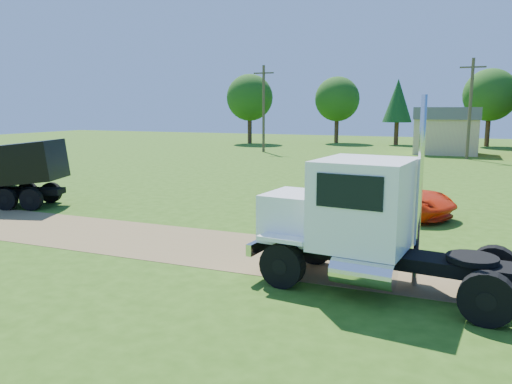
% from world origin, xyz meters
% --- Properties ---
extents(ground, '(140.00, 140.00, 0.00)m').
position_xyz_m(ground, '(0.00, 0.00, 0.00)').
color(ground, '#2D5212').
rests_on(ground, ground).
extents(dirt_track, '(120.00, 4.20, 0.01)m').
position_xyz_m(dirt_track, '(0.00, 0.00, 0.01)').
color(dirt_track, brown).
rests_on(dirt_track, ground).
extents(white_semi_tractor, '(8.33, 3.52, 4.94)m').
position_xyz_m(white_semi_tractor, '(3.40, -1.73, 1.69)').
color(white_semi_tractor, black).
rests_on(white_semi_tractor, ground).
extents(orange_pickup, '(6.39, 4.73, 1.61)m').
position_xyz_m(orange_pickup, '(2.66, 7.62, 0.81)').
color(orange_pickup, red).
rests_on(orange_pickup, ground).
extents(spectator_a, '(0.78, 0.63, 1.87)m').
position_xyz_m(spectator_a, '(3.07, -1.24, 0.93)').
color(spectator_a, '#999999').
rests_on(spectator_a, ground).
extents(spectator_b, '(1.02, 0.91, 1.76)m').
position_xyz_m(spectator_b, '(-1.10, 9.25, 0.88)').
color(spectator_b, '#999999').
rests_on(spectator_b, ground).
extents(tan_shed, '(6.20, 5.40, 4.70)m').
position_xyz_m(tan_shed, '(4.00, 40.00, 2.42)').
color(tan_shed, tan).
rests_on(tan_shed, ground).
extents(utility_poles, '(42.20, 0.28, 9.00)m').
position_xyz_m(utility_poles, '(6.00, 35.00, 4.71)').
color(utility_poles, '#483C28').
rests_on(utility_poles, ground).
extents(tree_row, '(54.03, 12.86, 10.58)m').
position_xyz_m(tree_row, '(6.86, 49.94, 6.42)').
color(tree_row, '#342215').
rests_on(tree_row, ground).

